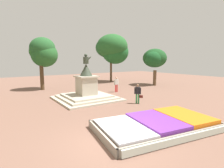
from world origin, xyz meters
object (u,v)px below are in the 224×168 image
pedestrian_crossing_plaza (116,83)px  pedestrian_with_handbag (138,93)px  statue_monument (87,91)px  flower_planter (158,124)px

pedestrian_crossing_plaza → pedestrian_with_handbag: bearing=-106.9°
statue_monument → flower_planter: bearing=-90.2°
pedestrian_with_handbag → pedestrian_crossing_plaza: pedestrian_crossing_plaza is taller
pedestrian_crossing_plaza → statue_monument: bearing=-162.3°
statue_monument → pedestrian_with_handbag: 4.80m
flower_planter → statue_monument: bearing=89.8°
flower_planter → pedestrian_crossing_plaza: size_ratio=3.94×
pedestrian_with_handbag → pedestrian_crossing_plaza: 5.52m
flower_planter → pedestrian_with_handbag: bearing=58.6°
pedestrian_with_handbag → pedestrian_crossing_plaza: (1.60, 5.29, 0.08)m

